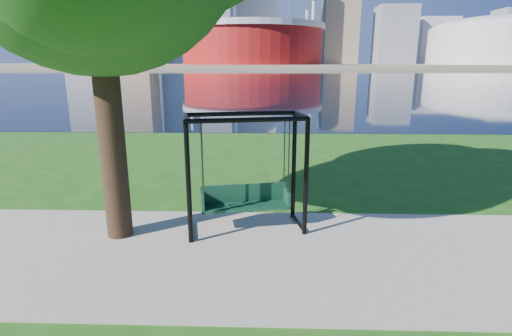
{
  "coord_description": "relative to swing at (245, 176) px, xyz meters",
  "views": [
    {
      "loc": [
        0.01,
        -6.94,
        3.31
      ],
      "look_at": [
        -0.21,
        0.0,
        1.47
      ],
      "focal_mm": 28.0,
      "sensor_mm": 36.0,
      "label": 1
    }
  ],
  "objects": [
    {
      "name": "arena",
      "position": [
        135.45,
        234.37,
        14.73
      ],
      "size": [
        84.0,
        84.0,
        26.56
      ],
      "color": "beige",
      "rests_on": "far_bank"
    },
    {
      "name": "river",
      "position": [
        0.45,
        101.37,
        -1.13
      ],
      "size": [
        900.0,
        180.0,
        0.02
      ],
      "primitive_type": "cube",
      "color": "black",
      "rests_on": "ground"
    },
    {
      "name": "path",
      "position": [
        0.45,
        -1.13,
        -1.13
      ],
      "size": [
        120.0,
        4.0,
        0.03
      ],
      "primitive_type": "cube",
      "color": "#9E937F",
      "rests_on": "ground"
    },
    {
      "name": "far_bank",
      "position": [
        0.45,
        305.37,
        -0.14
      ],
      "size": [
        900.0,
        228.0,
        2.0
      ],
      "primitive_type": "cube",
      "color": "#937F60",
      "rests_on": "ground"
    },
    {
      "name": "ground",
      "position": [
        0.45,
        -0.63,
        -1.14
      ],
      "size": [
        900.0,
        900.0,
        0.0
      ],
      "primitive_type": "plane",
      "color": "#1E5114",
      "rests_on": "ground"
    },
    {
      "name": "swing",
      "position": [
        0.0,
        0.0,
        0.0
      ],
      "size": [
        2.46,
        1.44,
        2.36
      ],
      "rotation": [
        0.0,
        0.0,
        0.2
      ],
      "color": "black",
      "rests_on": "ground"
    },
    {
      "name": "stadium",
      "position": [
        -9.55,
        234.37,
        13.09
      ],
      "size": [
        83.0,
        83.0,
        32.0
      ],
      "color": "maroon",
      "rests_on": "far_bank"
    },
    {
      "name": "skyline",
      "position": [
        -3.82,
        318.77,
        34.75
      ],
      "size": [
        392.0,
        66.0,
        96.5
      ],
      "color": "gray",
      "rests_on": "far_bank"
    }
  ]
}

